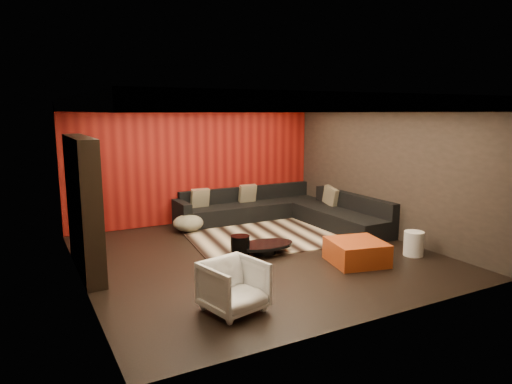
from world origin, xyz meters
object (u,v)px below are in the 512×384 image
drum_stool (240,247)px  sectional_sofa (284,212)px  coffee_table (265,249)px  armchair (234,286)px  white_side_table (414,244)px  orange_ottoman (356,252)px

drum_stool → sectional_sofa: sectional_sofa is taller
coffee_table → sectional_sofa: size_ratio=0.30×
drum_stool → armchair: (-1.02, -1.89, 0.12)m
coffee_table → white_side_table: size_ratio=2.48×
coffee_table → armchair: (-1.53, -1.89, 0.23)m
coffee_table → white_side_table: 2.70m
white_side_table → orange_ottoman: white_side_table is taller
white_side_table → drum_stool: bearing=155.2°
drum_stool → armchair: armchair is taller
armchair → sectional_sofa: bearing=37.3°
drum_stool → white_side_table: 3.15m
orange_ottoman → armchair: armchair is taller
drum_stool → armchair: bearing=-118.5°
coffee_table → drum_stool: size_ratio=2.75×
drum_stool → white_side_table: size_ratio=0.90×
sectional_sofa → white_side_table: bearing=-76.6°
white_side_table → armchair: size_ratio=0.60×
drum_stool → sectional_sofa: 2.83m
sectional_sofa → drum_stool: bearing=-137.8°
drum_stool → orange_ottoman: 2.03m
coffee_table → armchair: size_ratio=1.48×
coffee_table → orange_ottoman: 1.64m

